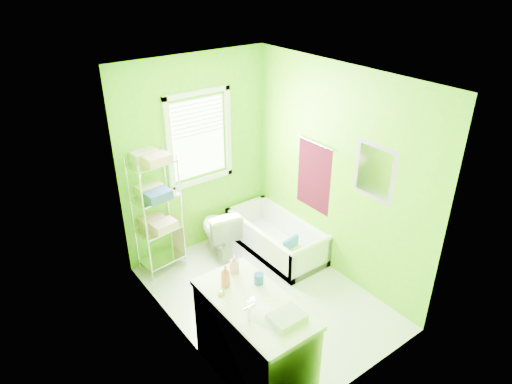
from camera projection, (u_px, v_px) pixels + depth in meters
ground at (264, 297)px, 5.40m from camera, size 2.90×2.90×0.00m
room_envelope at (266, 180)px, 4.68m from camera, size 2.14×2.94×2.62m
window at (199, 134)px, 5.69m from camera, size 0.92×0.05×1.22m
door at (240, 318)px, 3.68m from camera, size 0.09×0.80×2.00m
right_wall_decor at (336, 174)px, 5.32m from camera, size 0.04×1.48×1.17m
bathtub at (278, 242)px, 6.16m from camera, size 0.67×1.44×0.47m
toilet at (219, 231)px, 6.00m from camera, size 0.55×0.79×0.74m
vanity at (255, 337)px, 4.20m from camera, size 0.61×1.20×1.13m
wire_shelf_unit at (157, 201)px, 5.47m from camera, size 0.57×0.46×1.60m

